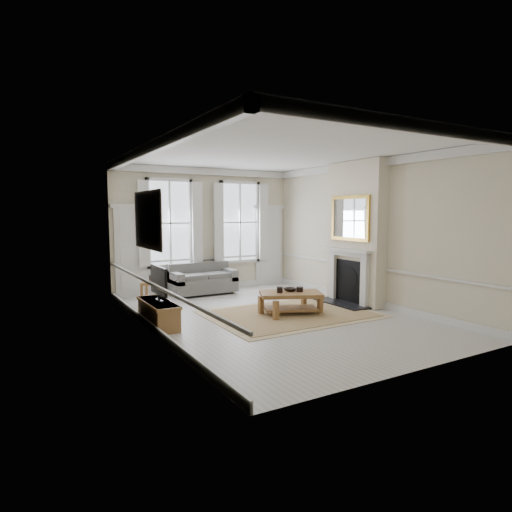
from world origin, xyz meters
TOP-DOWN VIEW (x-y plane):
  - floor at (0.00, 0.00)m, footprint 7.20×7.20m
  - ceiling at (0.00, 0.00)m, footprint 7.20×7.20m
  - back_wall at (0.00, 3.60)m, footprint 5.20×0.00m
  - left_wall at (-2.60, 0.00)m, footprint 0.00×7.20m
  - right_wall at (2.60, 0.00)m, footprint 0.00×7.20m
  - window_left at (-1.05, 3.55)m, footprint 1.26×0.20m
  - window_right at (1.05, 3.55)m, footprint 1.26×0.20m
  - door_left at (-2.05, 3.56)m, footprint 0.90×0.08m
  - door_right at (2.05, 3.56)m, footprint 0.90×0.08m
  - painting at (-2.56, 0.30)m, footprint 0.05×1.66m
  - chimney_breast at (2.43, 0.20)m, footprint 0.35×1.70m
  - hearth at (2.00, 0.20)m, footprint 0.55×1.50m
  - fireplace at (2.20, 0.20)m, footprint 0.21×1.45m
  - mirror at (2.21, 0.20)m, footprint 0.06×1.26m
  - sofa at (-0.33, 3.11)m, footprint 1.72×0.83m
  - side_table at (-1.95, 2.15)m, footprint 0.65×0.65m
  - rug at (0.41, 0.00)m, footprint 3.50×2.60m
  - coffee_table at (0.41, 0.00)m, footprint 1.49×1.22m
  - ceramic_pot_a at (0.16, 0.05)m, footprint 0.13×0.13m
  - ceramic_pot_b at (0.61, -0.05)m, footprint 0.15×0.15m
  - bowl at (0.46, 0.10)m, footprint 0.31×0.31m
  - tv_stand at (-2.34, 0.50)m, footprint 0.44×1.35m
  - tv at (-2.32, 0.50)m, footprint 0.08×0.90m

SIDE VIEW (x-z plane):
  - floor at x=0.00m, z-range 0.00..0.00m
  - rug at x=0.41m, z-range 0.00..0.02m
  - hearth at x=2.00m, z-range 0.00..0.05m
  - tv_stand at x=-2.34m, z-range 0.00..0.48m
  - sofa at x=-0.33m, z-range -0.06..0.76m
  - coffee_table at x=0.41m, z-range 0.16..0.65m
  - side_table at x=-1.95m, z-range 0.19..0.81m
  - bowl at x=0.46m, z-range 0.49..0.55m
  - ceramic_pot_b at x=0.61m, z-range 0.49..0.59m
  - ceramic_pot_a at x=0.16m, z-range 0.49..0.61m
  - fireplace at x=2.20m, z-range 0.07..1.40m
  - tv at x=-2.32m, z-range 0.54..1.22m
  - door_left at x=-2.05m, z-range 0.00..2.30m
  - door_right at x=2.05m, z-range 0.00..2.30m
  - back_wall at x=0.00m, z-range -0.90..4.30m
  - left_wall at x=-2.60m, z-range -1.90..5.30m
  - right_wall at x=2.60m, z-range -1.90..5.30m
  - chimney_breast at x=2.43m, z-range 0.01..3.39m
  - window_left at x=-1.05m, z-range 0.80..3.00m
  - window_right at x=1.05m, z-range 0.80..3.00m
  - painting at x=-2.56m, z-range 1.52..2.58m
  - mirror at x=2.21m, z-range 1.52..2.58m
  - ceiling at x=0.00m, z-range 3.40..3.40m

